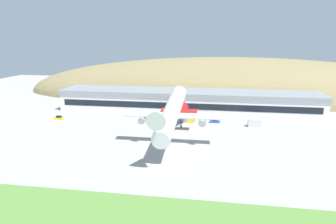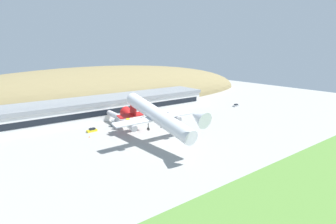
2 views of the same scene
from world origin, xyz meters
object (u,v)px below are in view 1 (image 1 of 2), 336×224
service_car_2 (59,118)px  box_truck (184,119)px  terminal_building (188,100)px  service_car_3 (215,121)px  jetway_0 (183,111)px  service_car_0 (150,120)px  fuel_truck (258,123)px  traffic_cone_0 (138,124)px  cargo_airplane (172,113)px

service_car_2 → box_truck: box_truck is taller
terminal_building → service_car_3: terminal_building is taller
terminal_building → service_car_2: terminal_building is taller
terminal_building → jetway_0: bearing=-90.6°
terminal_building → box_truck: (0.70, -20.11, -4.10)m
service_car_0 → fuel_truck: size_ratio=0.56×
terminal_building → service_car_2: size_ratio=30.05×
service_car_0 → service_car_3: bearing=5.5°
terminal_building → jetway_0: terminal_building is taller
service_car_3 → box_truck: bearing=-173.5°
box_truck → jetway_0: bearing=108.5°
service_car_0 → service_car_3: service_car_0 is taller
terminal_building → traffic_cone_0: 33.00m
fuel_truck → traffic_cone_0: size_ratio=13.45×
jetway_0 → fuel_truck: bearing=-9.3°
jetway_0 → service_car_0: jetway_0 is taller
terminal_building → cargo_airplane: (0.23, -49.69, 5.12)m
jetway_0 → traffic_cone_0: 20.07m
service_car_2 → fuel_truck: 82.12m
jetway_0 → traffic_cone_0: size_ratio=24.60×
terminal_building → box_truck: size_ratio=14.20×
jetway_0 → box_truck: size_ratio=1.68×
cargo_airplane → traffic_cone_0: (-17.23, 21.90, -10.41)m
box_truck → service_car_3: bearing=6.5°
service_car_3 → fuel_truck: size_ratio=0.53×
cargo_airplane → fuel_truck: bearing=42.8°
service_car_3 → traffic_cone_0: bearing=-163.2°
terminal_building → fuel_truck: size_ratio=15.40×
fuel_truck → box_truck: fuel_truck is taller
service_car_2 → traffic_cone_0: 35.46m
traffic_cone_0 → fuel_truck: bearing=6.6°
fuel_truck → box_truck: (-29.05, 2.30, 0.00)m
traffic_cone_0 → jetway_0: bearing=31.5°
fuel_truck → service_car_3: bearing=167.4°
terminal_building → box_truck: terminal_building is taller
cargo_airplane → box_truck: size_ratio=5.87×
terminal_building → service_car_3: size_ratio=29.08×
service_car_3 → service_car_0: bearing=-174.5°
service_car_3 → traffic_cone_0: service_car_3 is taller
terminal_building → cargo_airplane: size_ratio=2.42×
box_truck → traffic_cone_0: box_truck is taller
service_car_0 → service_car_3: size_ratio=1.06×
service_car_0 → service_car_3: (26.55, 2.57, -0.01)m
jetway_0 → cargo_airplane: cargo_airplane is taller
service_car_2 → service_car_3: size_ratio=0.97×
fuel_truck → service_car_0: bearing=178.5°
service_car_0 → fuel_truck: 43.20m
service_car_3 → box_truck: size_ratio=0.49×
service_car_2 → box_truck: 53.25m
service_car_2 → box_truck: size_ratio=0.47×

